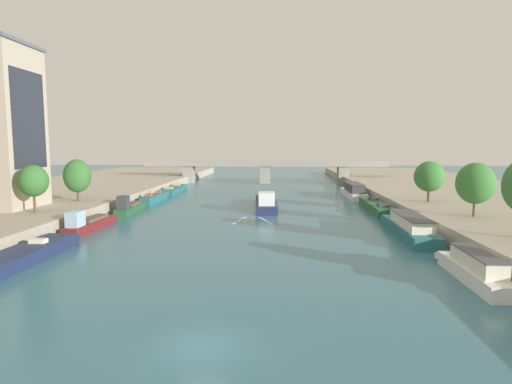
% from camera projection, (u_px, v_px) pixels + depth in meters
% --- Properties ---
extents(ground_plane, '(400.00, 400.00, 0.00)m').
position_uv_depth(ground_plane, '(202.00, 348.00, 21.71)').
color(ground_plane, '#386B7A').
extents(quay_left, '(36.00, 170.00, 1.99)m').
position_uv_depth(quay_left, '(47.00, 196.00, 78.35)').
color(quay_left, '#A89E89').
rests_on(quay_left, ground).
extents(quay_right, '(36.00, 170.00, 1.99)m').
position_uv_depth(quay_right, '(480.00, 199.00, 74.00)').
color(quay_right, '#A89E89').
rests_on(quay_right, ground).
extents(barge_midriver, '(4.23, 17.28, 3.20)m').
position_uv_depth(barge_midriver, '(266.00, 202.00, 70.03)').
color(barge_midriver, '#1E284C').
rests_on(barge_midriver, ground).
extents(wake_behind_barge, '(5.59, 6.06, 0.03)m').
position_uv_depth(wake_behind_barge, '(252.00, 220.00, 58.53)').
color(wake_behind_barge, '#AAD6E0').
rests_on(wake_behind_barge, ground).
extents(moored_boat_left_far, '(3.21, 16.77, 2.32)m').
position_uv_depth(moored_boat_left_far, '(17.00, 258.00, 36.67)').
color(moored_boat_left_far, '#1E284C').
rests_on(moored_boat_left_far, ground).
extents(moored_boat_left_downstream, '(2.25, 11.25, 2.89)m').
position_uv_depth(moored_boat_left_downstream, '(89.00, 223.00, 51.63)').
color(moored_boat_left_downstream, maroon).
rests_on(moored_boat_left_downstream, ground).
extents(moored_boat_left_second, '(2.18, 10.27, 2.97)m').
position_uv_depth(moored_boat_left_second, '(130.00, 207.00, 65.19)').
color(moored_boat_left_second, '#235633').
rests_on(moored_boat_left_second, ground).
extents(moored_boat_left_near, '(2.31, 11.52, 2.46)m').
position_uv_depth(moored_boat_left_near, '(155.00, 198.00, 77.98)').
color(moored_boat_left_near, '#23666B').
rests_on(moored_boat_left_near, ground).
extents(moored_boat_left_upstream, '(3.30, 15.82, 2.27)m').
position_uv_depth(moored_boat_left_upstream, '(174.00, 189.00, 94.07)').
color(moored_boat_left_upstream, '#23666B').
rests_on(moored_boat_left_upstream, ground).
extents(moored_boat_right_gap_after, '(2.23, 10.83, 2.40)m').
position_uv_depth(moored_boat_right_gap_after, '(474.00, 269.00, 32.23)').
color(moored_boat_right_gap_after, silver).
rests_on(moored_boat_right_gap_after, ground).
extents(moored_boat_right_far, '(3.36, 15.88, 2.57)m').
position_uv_depth(moored_boat_right_far, '(409.00, 227.00, 48.37)').
color(moored_boat_right_far, '#23666B').
rests_on(moored_boat_right_far, ground).
extents(moored_boat_right_near, '(3.35, 16.23, 2.44)m').
position_uv_depth(moored_boat_right_near, '(377.00, 206.00, 67.21)').
color(moored_boat_right_near, '#235633').
rests_on(moored_boat_right_near, ground).
extents(moored_boat_right_lone, '(3.21, 15.50, 2.89)m').
position_uv_depth(moored_boat_right_lone, '(354.00, 191.00, 84.74)').
color(moored_boat_right_lone, silver).
rests_on(moored_boat_right_lone, ground).
extents(tree_left_distant, '(3.63, 3.63, 5.99)m').
position_uv_depth(tree_left_distant, '(33.00, 181.00, 52.75)').
color(tree_left_distant, brown).
rests_on(tree_left_distant, quay_left).
extents(tree_left_by_lamp, '(4.00, 4.00, 6.34)m').
position_uv_depth(tree_left_by_lamp, '(77.00, 176.00, 63.43)').
color(tree_left_by_lamp, brown).
rests_on(tree_left_by_lamp, quay_left).
extents(tree_right_third, '(4.38, 4.38, 6.40)m').
position_uv_depth(tree_right_third, '(475.00, 183.00, 49.55)').
color(tree_right_third, brown).
rests_on(tree_right_third, quay_right).
extents(tree_right_nearest, '(4.39, 4.39, 6.06)m').
position_uv_depth(tree_right_nearest, '(429.00, 177.00, 62.71)').
color(tree_right_nearest, brown).
rests_on(tree_right_nearest, quay_right).
extents(bridge_far, '(66.57, 4.40, 6.17)m').
position_uv_depth(bridge_far, '(265.00, 169.00, 116.01)').
color(bridge_far, gray).
rests_on(bridge_far, ground).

